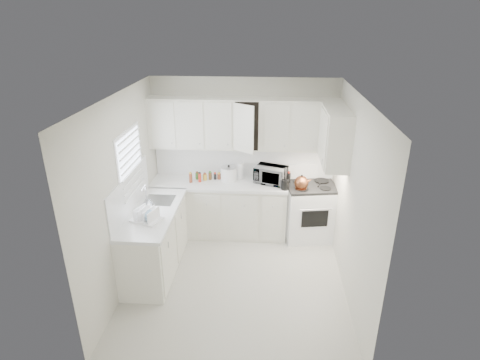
# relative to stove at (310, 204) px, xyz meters

# --- Properties ---
(floor) EXTENTS (3.20, 3.20, 0.00)m
(floor) POSITION_rel_stove_xyz_m (-1.12, -1.29, -0.61)
(floor) COLOR #BAB7AA
(floor) RESTS_ON ground
(ceiling) EXTENTS (3.20, 3.20, 0.00)m
(ceiling) POSITION_rel_stove_xyz_m (-1.12, -1.29, 1.99)
(ceiling) COLOR white
(ceiling) RESTS_ON ground
(wall_back) EXTENTS (3.00, 0.00, 3.00)m
(wall_back) POSITION_rel_stove_xyz_m (-1.12, 0.31, 0.69)
(wall_back) COLOR beige
(wall_back) RESTS_ON ground
(wall_front) EXTENTS (3.00, 0.00, 3.00)m
(wall_front) POSITION_rel_stove_xyz_m (-1.12, -2.89, 0.69)
(wall_front) COLOR beige
(wall_front) RESTS_ON ground
(wall_left) EXTENTS (0.00, 3.20, 3.20)m
(wall_left) POSITION_rel_stove_xyz_m (-2.62, -1.29, 0.69)
(wall_left) COLOR beige
(wall_left) RESTS_ON ground
(wall_right) EXTENTS (0.00, 3.20, 3.20)m
(wall_right) POSITION_rel_stove_xyz_m (0.38, -1.29, 0.69)
(wall_right) COLOR beige
(wall_right) RESTS_ON ground
(window_blinds) EXTENTS (0.06, 0.96, 1.06)m
(window_blinds) POSITION_rel_stove_xyz_m (-2.60, -0.94, 0.94)
(window_blinds) COLOR white
(window_blinds) RESTS_ON wall_left
(lower_cabinets_back) EXTENTS (2.22, 0.60, 0.90)m
(lower_cabinets_back) POSITION_rel_stove_xyz_m (-1.51, 0.01, -0.16)
(lower_cabinets_back) COLOR beige
(lower_cabinets_back) RESTS_ON floor
(lower_cabinets_left) EXTENTS (0.60, 1.60, 0.90)m
(lower_cabinets_left) POSITION_rel_stove_xyz_m (-2.32, -1.09, -0.16)
(lower_cabinets_left) COLOR beige
(lower_cabinets_left) RESTS_ON floor
(countertop_back) EXTENTS (2.24, 0.64, 0.05)m
(countertop_back) POSITION_rel_stove_xyz_m (-1.51, 0.00, 0.32)
(countertop_back) COLOR silver
(countertop_back) RESTS_ON lower_cabinets_back
(countertop_left) EXTENTS (0.64, 1.62, 0.05)m
(countertop_left) POSITION_rel_stove_xyz_m (-2.31, -1.09, 0.32)
(countertop_left) COLOR silver
(countertop_left) RESTS_ON lower_cabinets_left
(backsplash_back) EXTENTS (2.98, 0.02, 0.55)m
(backsplash_back) POSITION_rel_stove_xyz_m (-1.12, 0.30, 0.62)
(backsplash_back) COLOR silver
(backsplash_back) RESTS_ON wall_back
(backsplash_left) EXTENTS (0.02, 1.60, 0.55)m
(backsplash_left) POSITION_rel_stove_xyz_m (-2.61, -1.09, 0.62)
(backsplash_left) COLOR silver
(backsplash_left) RESTS_ON wall_left
(upper_cabinets_back) EXTENTS (3.00, 0.33, 0.80)m
(upper_cabinets_back) POSITION_rel_stove_xyz_m (-1.12, 0.15, 0.89)
(upper_cabinets_back) COLOR beige
(upper_cabinets_back) RESTS_ON wall_back
(upper_cabinets_right) EXTENTS (0.33, 0.90, 0.80)m
(upper_cabinets_right) POSITION_rel_stove_xyz_m (0.22, -0.47, 0.89)
(upper_cabinets_right) COLOR beige
(upper_cabinets_right) RESTS_ON wall_right
(sink) EXTENTS (0.42, 0.38, 0.30)m
(sink) POSITION_rel_stove_xyz_m (-2.31, -0.74, 0.46)
(sink) COLOR gray
(sink) RESTS_ON countertop_left
(stove) EXTENTS (0.88, 0.76, 1.21)m
(stove) POSITION_rel_stove_xyz_m (0.00, 0.00, 0.00)
(stove) COLOR white
(stove) RESTS_ON floor
(tea_kettle) EXTENTS (0.32, 0.29, 0.26)m
(tea_kettle) POSITION_rel_stove_xyz_m (-0.18, -0.16, 0.46)
(tea_kettle) COLOR brown
(tea_kettle) RESTS_ON stove
(frying_pan) EXTENTS (0.35, 0.45, 0.04)m
(frying_pan) POSITION_rel_stove_xyz_m (0.18, 0.16, 0.36)
(frying_pan) COLOR black
(frying_pan) RESTS_ON stove
(microwave) EXTENTS (0.56, 0.42, 0.34)m
(microwave) POSITION_rel_stove_xyz_m (-0.66, 0.05, 0.51)
(microwave) COLOR gray
(microwave) RESTS_ON countertop_back
(rice_cooker) EXTENTS (0.33, 0.33, 0.27)m
(rice_cooker) POSITION_rel_stove_xyz_m (-1.35, 0.10, 0.48)
(rice_cooker) COLOR white
(rice_cooker) RESTS_ON countertop_back
(paper_towel) EXTENTS (0.12, 0.12, 0.27)m
(paper_towel) POSITION_rel_stove_xyz_m (-1.17, 0.19, 0.48)
(paper_towel) COLOR white
(paper_towel) RESTS_ON countertop_back
(utensil_crock) EXTENTS (0.14, 0.14, 0.38)m
(utensil_crock) POSITION_rel_stove_xyz_m (-0.44, -0.21, 0.54)
(utensil_crock) COLOR black
(utensil_crock) RESTS_ON countertop_back
(dish_rack) EXTENTS (0.45, 0.39, 0.21)m
(dish_rack) POSITION_rel_stove_xyz_m (-2.31, -1.36, 0.45)
(dish_rack) COLOR white
(dish_rack) RESTS_ON countertop_left
(spice_left_0) EXTENTS (0.06, 0.06, 0.13)m
(spice_left_0) POSITION_rel_stove_xyz_m (-1.97, 0.13, 0.41)
(spice_left_0) COLOR brown
(spice_left_0) RESTS_ON countertop_back
(spice_left_1) EXTENTS (0.06, 0.06, 0.13)m
(spice_left_1) POSITION_rel_stove_xyz_m (-1.89, 0.04, 0.41)
(spice_left_1) COLOR #326722
(spice_left_1) RESTS_ON countertop_back
(spice_left_2) EXTENTS (0.06, 0.06, 0.13)m
(spice_left_2) POSITION_rel_stove_xyz_m (-1.82, 0.13, 0.41)
(spice_left_2) COLOR red
(spice_left_2) RESTS_ON countertop_back
(spice_left_3) EXTENTS (0.06, 0.06, 0.13)m
(spice_left_3) POSITION_rel_stove_xyz_m (-1.74, 0.04, 0.41)
(spice_left_3) COLOR gold
(spice_left_3) RESTS_ON countertop_back
(spice_left_4) EXTENTS (0.06, 0.06, 0.13)m
(spice_left_4) POSITION_rel_stove_xyz_m (-1.67, 0.13, 0.41)
(spice_left_4) COLOR #563818
(spice_left_4) RESTS_ON countertop_back
(spice_left_5) EXTENTS (0.06, 0.06, 0.13)m
(spice_left_5) POSITION_rel_stove_xyz_m (-1.59, 0.04, 0.41)
(spice_left_5) COLOR black
(spice_left_5) RESTS_ON countertop_back
(spice_left_6) EXTENTS (0.06, 0.06, 0.13)m
(spice_left_6) POSITION_rel_stove_xyz_m (-1.52, 0.13, 0.41)
(spice_left_6) COLOR brown
(spice_left_6) RESTS_ON countertop_back
(sauce_right_0) EXTENTS (0.06, 0.06, 0.19)m
(sauce_right_0) POSITION_rel_stove_xyz_m (-0.54, 0.17, 0.44)
(sauce_right_0) COLOR red
(sauce_right_0) RESTS_ON countertop_back
(sauce_right_1) EXTENTS (0.06, 0.06, 0.19)m
(sauce_right_1) POSITION_rel_stove_xyz_m (-0.48, 0.11, 0.44)
(sauce_right_1) COLOR gold
(sauce_right_1) RESTS_ON countertop_back
(sauce_right_2) EXTENTS (0.06, 0.06, 0.19)m
(sauce_right_2) POSITION_rel_stove_xyz_m (-0.43, 0.17, 0.44)
(sauce_right_2) COLOR #563818
(sauce_right_2) RESTS_ON countertop_back
(sauce_right_3) EXTENTS (0.06, 0.06, 0.19)m
(sauce_right_3) POSITION_rel_stove_xyz_m (-0.37, 0.11, 0.44)
(sauce_right_3) COLOR black
(sauce_right_3) RESTS_ON countertop_back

